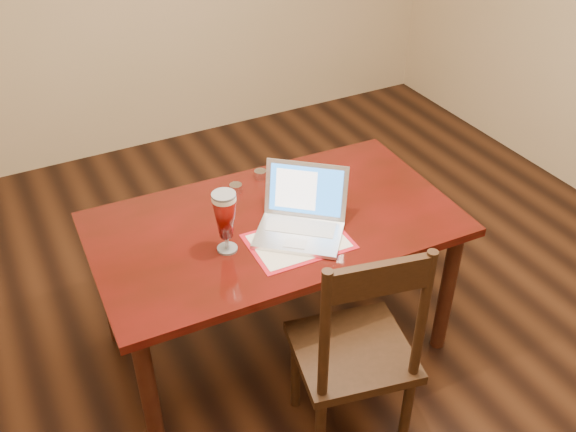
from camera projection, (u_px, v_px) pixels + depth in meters
ground at (333, 349)px, 3.23m from camera, size 5.00×5.00×0.00m
dining_table at (275, 236)px, 2.88m from camera, size 1.64×0.96×1.03m
dining_chair at (356, 352)px, 2.53m from camera, size 0.54×0.52×1.08m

